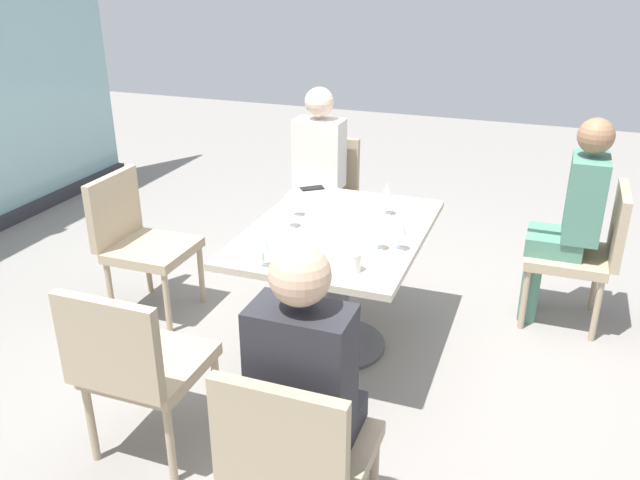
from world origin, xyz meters
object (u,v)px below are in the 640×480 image
(dining_table_main, at_px, (337,260))
(person_far_right, at_px, (316,170))
(person_side_end, at_px, (308,387))
(person_front_right, at_px, (572,213))
(chair_front_right, at_px, (586,247))
(coffee_cup, at_px, (353,262))
(chair_side_end, at_px, (297,454))
(wine_glass_2, at_px, (290,204))
(chair_far_right, at_px, (322,192))
(chair_near_window, at_px, (138,236))
(cell_phone_on_table, at_px, (312,188))
(wine_glass_4, at_px, (387,192))
(wine_glass_5, at_px, (294,194))
(wine_glass_0, at_px, (400,225))
(wine_glass_3, at_px, (379,225))
(wine_glass_1, at_px, (262,242))
(chair_far_left, at_px, (136,362))

(dining_table_main, height_order, person_far_right, person_far_right)
(person_side_end, bearing_deg, person_front_right, -21.87)
(chair_front_right, height_order, coffee_cup, chair_front_right)
(chair_side_end, distance_m, wine_glass_2, 1.53)
(chair_far_right, relative_size, person_far_right, 0.69)
(chair_near_window, bearing_deg, person_side_end, -129.04)
(chair_near_window, bearing_deg, person_far_right, -36.82)
(person_side_end, bearing_deg, person_far_right, 19.79)
(cell_phone_on_table, bearing_deg, person_side_end, 162.66)
(wine_glass_4, height_order, wine_glass_5, same)
(cell_phone_on_table, bearing_deg, wine_glass_0, -172.17)
(wine_glass_3, xyz_separation_m, wine_glass_5, (0.28, 0.56, 0.00))
(chair_far_right, xyz_separation_m, person_far_right, (-0.11, -0.00, 0.20))
(person_far_right, relative_size, wine_glass_4, 6.81)
(dining_table_main, height_order, person_side_end, person_side_end)
(chair_far_right, bearing_deg, chair_near_window, 145.89)
(chair_far_right, xyz_separation_m, wine_glass_3, (-1.33, -0.78, 0.37))
(chair_side_end, distance_m, person_front_right, 2.36)
(chair_near_window, bearing_deg, wine_glass_1, -116.97)
(chair_far_right, relative_size, person_side_end, 0.69)
(coffee_cup, bearing_deg, chair_far_left, 133.17)
(chair_far_left, relative_size, person_far_right, 0.69)
(wine_glass_1, bearing_deg, person_far_right, 11.72)
(person_side_end, distance_m, wine_glass_5, 1.56)
(chair_far_right, height_order, chair_near_window, same)
(wine_glass_0, bearing_deg, chair_side_end, 178.57)
(dining_table_main, bearing_deg, wine_glass_1, 162.70)
(chair_front_right, relative_size, person_side_end, 0.69)
(chair_side_end, relative_size, wine_glass_4, 4.70)
(dining_table_main, xyz_separation_m, person_side_end, (-1.32, -0.34, 0.15))
(wine_glass_3, bearing_deg, wine_glass_2, 77.17)
(dining_table_main, bearing_deg, person_side_end, -165.57)
(person_far_right, distance_m, wine_glass_4, 1.03)
(chair_far_left, relative_size, chair_near_window, 1.00)
(wine_glass_0, distance_m, wine_glass_3, 0.10)
(chair_side_end, distance_m, chair_far_right, 2.71)
(wine_glass_5, bearing_deg, wine_glass_1, -170.46)
(chair_front_right, distance_m, coffee_cup, 1.64)
(wine_glass_2, height_order, wine_glass_4, same)
(wine_glass_1, distance_m, wine_glass_5, 0.67)
(dining_table_main, relative_size, person_far_right, 1.00)
(person_side_end, distance_m, wine_glass_4, 1.63)
(wine_glass_5, bearing_deg, chair_front_right, -66.94)
(wine_glass_2, height_order, wine_glass_3, same)
(coffee_cup, height_order, cell_phone_on_table, coffee_cup)
(person_far_right, distance_m, person_front_right, 1.70)
(wine_glass_3, relative_size, coffee_cup, 2.06)
(wine_glass_0, bearing_deg, wine_glass_2, 81.93)
(chair_far_left, relative_size, coffee_cup, 9.67)
(wine_glass_3, xyz_separation_m, coffee_cup, (-0.27, 0.04, -0.09))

